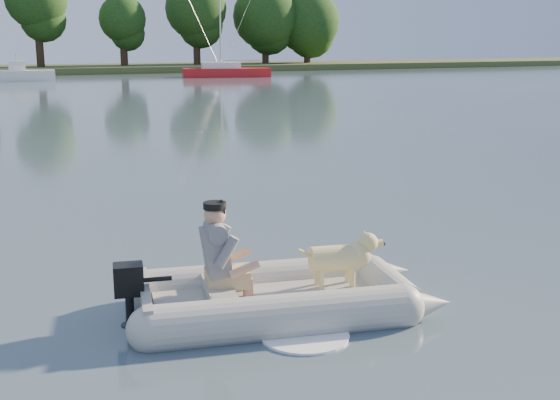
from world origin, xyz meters
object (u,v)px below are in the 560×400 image
dinghy (281,262)px  motorboat (20,68)px  dog (335,262)px  sailboat (225,72)px  man (217,248)px

dinghy → motorboat: size_ratio=0.92×
dinghy → dog: (0.63, -0.07, -0.07)m
dinghy → sailboat: sailboat is taller
man → sailboat: bearing=80.8°
dinghy → dog: bearing=4.6°
man → dog: 1.34m
dinghy → motorboat: (1.52, 49.20, 0.39)m
dinghy → sailboat: (17.32, 48.24, -0.15)m
dog → motorboat: size_ratio=0.18×
man → sailboat: (17.98, 48.05, -0.33)m
motorboat → sailboat: size_ratio=0.52×
dog → motorboat: bearing=100.3°
dog → motorboat: motorboat is taller
man → dog: man is taller
dog → sailboat: (16.69, 48.31, -0.08)m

